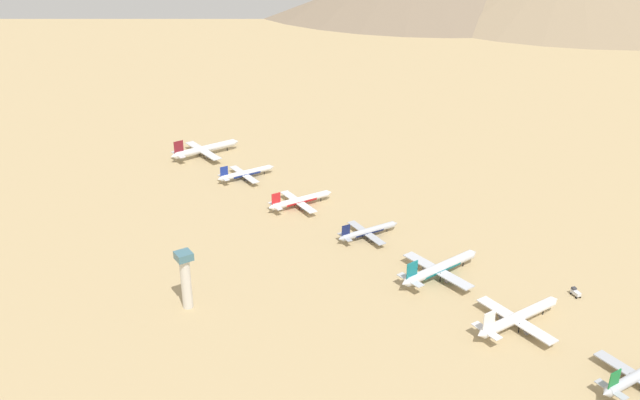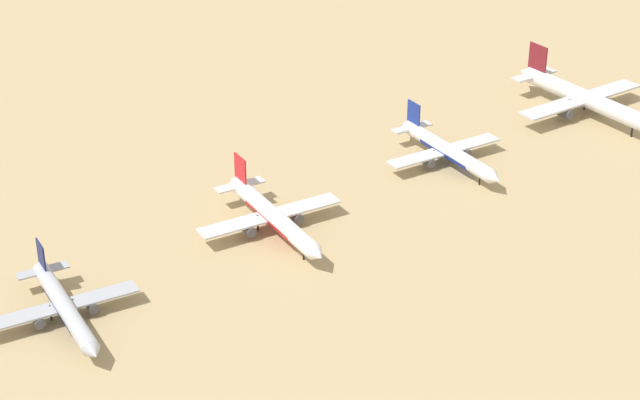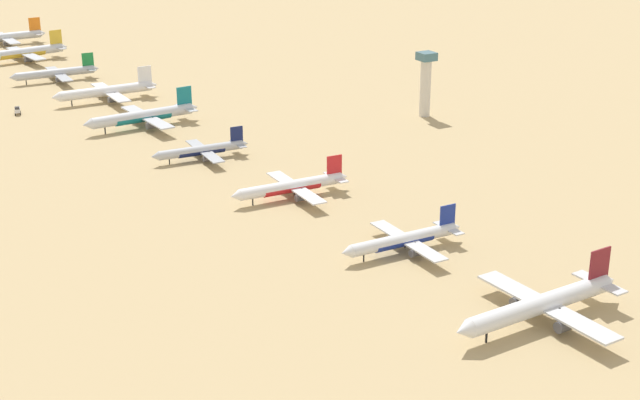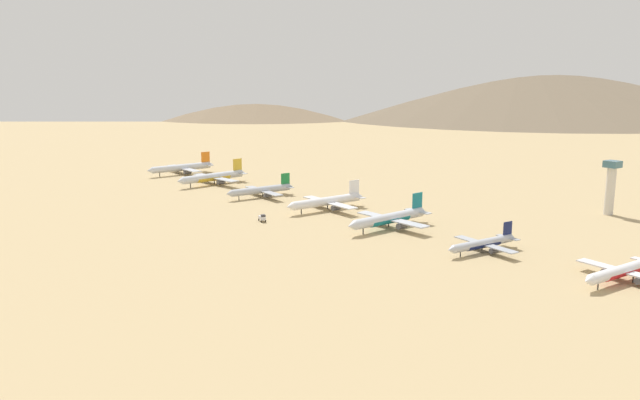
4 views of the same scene
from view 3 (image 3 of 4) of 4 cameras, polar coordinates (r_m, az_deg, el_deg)
The scene contains 12 objects.
ground_plane at distance 407.01m, azimuth -10.34°, elevation 4.40°, with size 2632.64×2632.64×0.00m, color tan.
parked_jet_0 at distance 608.90m, azimuth -18.91°, elevation 9.46°, with size 54.04×43.90×15.58m.
parked_jet_1 at distance 556.76m, azimuth -17.84°, elevation 8.64°, with size 55.06×44.99×15.91m.
parked_jet_2 at distance 502.17m, azimuth -15.93°, elevation 7.53°, with size 46.40×37.58×13.41m.
parked_jet_3 at distance 454.33m, azimuth -12.96°, elevation 6.55°, with size 52.03×42.17×15.03m.
parked_jet_4 at distance 406.68m, azimuth -10.81°, elevation 5.10°, with size 53.40×43.44×15.39m.
parked_jet_5 at distance 359.81m, azimuth -7.29°, elevation 3.06°, with size 39.58×32.13×11.42m.
parked_jet_6 at distance 316.39m, azimuth -1.72°, elevation 0.85°, with size 44.63×36.17×12.89m.
parked_jet_7 at distance 274.51m, azimuth 5.22°, elevation -2.45°, with size 42.01×34.02×12.15m.
parked_jet_8 at distance 239.26m, azimuth 13.53°, elevation -6.26°, with size 54.47×44.25×15.71m.
service_truck at distance 442.91m, azimuth -18.14°, elevation 5.29°, with size 3.64×5.56×3.90m.
control_tower at distance 417.76m, azimuth 6.52°, elevation 7.31°, with size 7.20×7.20×29.00m.
Camera 3 is at (123.93, 371.50, 110.86)m, focal length 51.95 mm.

